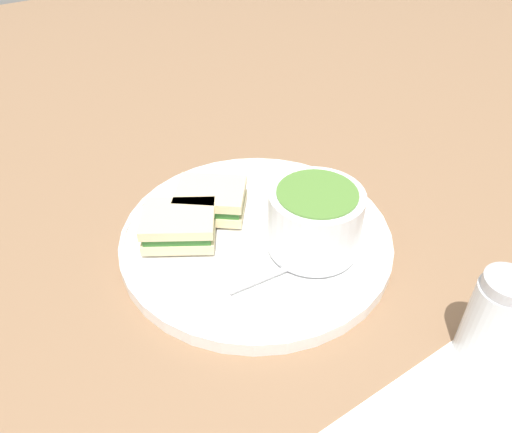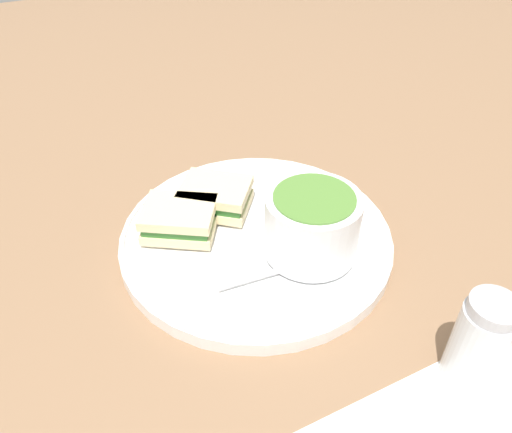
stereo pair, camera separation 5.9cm
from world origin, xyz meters
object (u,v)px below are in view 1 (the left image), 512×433
Objects in this scene: sandwich_half_far at (179,226)px; salt_shaker at (493,317)px; sandwich_half_near at (211,200)px; soup_bowl at (315,220)px; spoon at (304,260)px.

salt_shaker reaches higher than sandwich_half_far.
salt_shaker is (0.31, 0.13, 0.01)m from sandwich_half_near.
sandwich_half_near is 0.34m from salt_shaker.
sandwich_half_far is (0.02, -0.06, 0.00)m from sandwich_half_near.
spoon is at bearing -55.27° from soup_bowl.
salt_shaker reaches higher than sandwich_half_near.
soup_bowl is 0.05m from spoon.
soup_bowl is 0.14m from sandwich_half_near.
soup_bowl reaches higher than spoon.
sandwich_half_far is 1.05× the size of salt_shaker.
spoon is at bearing -154.28° from salt_shaker.
salt_shaker reaches higher than soup_bowl.
soup_bowl is 1.00× the size of sandwich_half_near.
sandwich_half_near is 0.06m from sandwich_half_far.
sandwich_half_near is 1.06× the size of salt_shaker.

